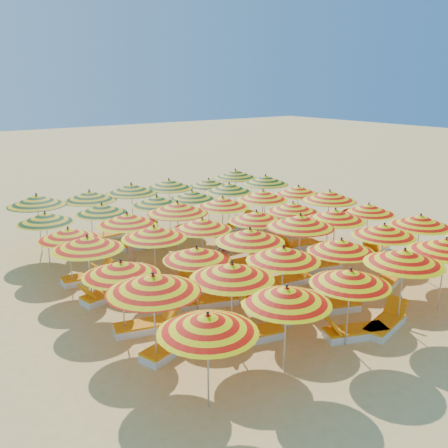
{
  "coord_description": "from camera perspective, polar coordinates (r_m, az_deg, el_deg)",
  "views": [
    {
      "loc": [
        -10.32,
        -13.51,
        6.59
      ],
      "look_at": [
        0.0,
        0.5,
        1.6
      ],
      "focal_mm": 40.0,
      "sensor_mm": 36.0,
      "label": 1
    }
  ],
  "objects": [
    {
      "name": "umbrella_38",
      "position": [
        22.07,
        -10.54,
        4.0
      ],
      "size": [
        2.68,
        2.68,
        2.39
      ],
      "color": "silver",
      "rests_on": "ground"
    },
    {
      "name": "umbrella_29",
      "position": [
        22.3,
        8.49,
        3.82
      ],
      "size": [
        2.76,
        2.76,
        2.22
      ],
      "color": "silver",
      "rests_on": "ground"
    },
    {
      "name": "lounger_10",
      "position": [
        17.01,
        7.36,
        -6.37
      ],
      "size": [
        1.8,
        0.83,
        0.69
      ],
      "rotation": [
        0.0,
        0.0,
        -0.15
      ],
      "color": "white",
      "rests_on": "ground"
    },
    {
      "name": "lounger_21",
      "position": [
        20.77,
        -9.01,
        -2.26
      ],
      "size": [
        1.8,
        0.86,
        0.69
      ],
      "rotation": [
        0.0,
        0.0,
        -0.17
      ],
      "color": "white",
      "rests_on": "ground"
    },
    {
      "name": "umbrella_2",
      "position": [
        12.88,
        14.24,
        -5.91
      ],
      "size": [
        2.49,
        2.49,
        2.15
      ],
      "color": "silver",
      "rests_on": "ground"
    },
    {
      "name": "lounger_24",
      "position": [
        22.05,
        -13.37,
        -1.42
      ],
      "size": [
        1.78,
        0.75,
        0.69
      ],
      "rotation": [
        0.0,
        0.0,
        0.1
      ],
      "color": "white",
      "rests_on": "ground"
    },
    {
      "name": "lounger_3",
      "position": [
        13.04,
        -5.95,
        -13.67
      ],
      "size": [
        1.83,
        1.06,
        0.69
      ],
      "rotation": [
        0.0,
        0.0,
        0.3
      ],
      "color": "white",
      "rests_on": "ground"
    },
    {
      "name": "umbrella_1",
      "position": [
        11.47,
        7.15,
        -8.1
      ],
      "size": [
        2.75,
        2.75,
        2.2
      ],
      "color": "silver",
      "rests_on": "ground"
    },
    {
      "name": "lounger_0",
      "position": [
        14.04,
        14.64,
        -11.86
      ],
      "size": [
        1.82,
        1.19,
        0.69
      ],
      "rotation": [
        0.0,
        0.0,
        2.75
      ],
      "color": "white",
      "rests_on": "ground"
    },
    {
      "name": "umbrella_15",
      "position": [
        16.75,
        8.71,
        0.33
      ],
      "size": [
        2.57,
        2.57,
        2.41
      ],
      "color": "silver",
      "rests_on": "ground"
    },
    {
      "name": "umbrella_31",
      "position": [
        19.68,
        -13.78,
        1.7
      ],
      "size": [
        2.51,
        2.51,
        2.14
      ],
      "color": "silver",
      "rests_on": "ground"
    },
    {
      "name": "lounger_11",
      "position": [
        18.39,
        10.57,
        -4.78
      ],
      "size": [
        1.83,
        1.06,
        0.69
      ],
      "rotation": [
        0.0,
        0.0,
        2.85
      ],
      "color": "white",
      "rests_on": "ground"
    },
    {
      "name": "umbrella_21",
      "position": [
        18.11,
        3.72,
        0.9
      ],
      "size": [
        2.1,
        2.1,
        2.14
      ],
      "color": "silver",
      "rests_on": "ground"
    },
    {
      "name": "lounger_16",
      "position": [
        20.57,
        8.44,
        -2.42
      ],
      "size": [
        1.8,
        0.84,
        0.69
      ],
      "rotation": [
        0.0,
        0.0,
        2.98
      ],
      "color": "white",
      "rests_on": "ground"
    },
    {
      "name": "lounger_23",
      "position": [
        24.91,
        5.35,
        0.95
      ],
      "size": [
        1.83,
        1.08,
        0.69
      ],
      "rotation": [
        0.0,
        0.0,
        -0.31
      ],
      "color": "white",
      "rests_on": "ground"
    },
    {
      "name": "umbrella_11",
      "position": [
        18.41,
        21.53,
        0.34
      ],
      "size": [
        2.79,
        2.79,
        2.25
      ],
      "color": "silver",
      "rests_on": "ground"
    },
    {
      "name": "umbrella_39",
      "position": [
        22.99,
        -6.31,
        4.58
      ],
      "size": [
        2.73,
        2.73,
        2.36
      ],
      "color": "silver",
      "rests_on": "ground"
    },
    {
      "name": "umbrella_0",
      "position": [
        10.16,
        -1.87,
        -11.28
      ],
      "size": [
        2.38,
        2.38,
        2.2
      ],
      "color": "silver",
      "rests_on": "ground"
    },
    {
      "name": "umbrella_41",
      "position": [
        25.29,
        1.3,
        5.75
      ],
      "size": [
        2.89,
        2.89,
        2.38
      ],
      "color": "silver",
      "rests_on": "ground"
    },
    {
      "name": "lounger_18",
      "position": [
        17.79,
        -12.1,
        -5.59
      ],
      "size": [
        1.76,
        0.67,
        0.69
      ],
      "rotation": [
        0.0,
        0.0,
        3.19
      ],
      "color": "white",
      "rests_on": "ground"
    },
    {
      "name": "umbrella_19",
      "position": [
        16.07,
        -8.01,
        -0.93
      ],
      "size": [
        2.76,
        2.76,
        2.22
      ],
      "color": "silver",
      "rests_on": "ground"
    },
    {
      "name": "umbrella_23",
      "position": [
        20.88,
        11.96,
        3.17
      ],
      "size": [
        2.55,
        2.55,
        2.36
      ],
      "color": "silver",
      "rests_on": "ground"
    },
    {
      "name": "umbrella_35",
      "position": [
        23.94,
        4.75,
        5.06
      ],
      "size": [
        2.62,
        2.62,
        2.35
      ],
      "color": "silver",
      "rests_on": "ground"
    },
    {
      "name": "lounger_12",
      "position": [
        20.74,
        16.98,
        -2.81
      ],
      "size": [
        1.83,
        1.08,
        0.69
      ],
      "rotation": [
        0.0,
        0.0,
        3.45
      ],
      "color": "white",
      "rests_on": "ground"
    },
    {
      "name": "umbrella_12",
      "position": [
        13.28,
        -11.69,
        -5.0
      ],
      "size": [
        2.17,
        2.17,
        2.17
      ],
      "color": "silver",
      "rests_on": "ground"
    },
    {
      "name": "lounger_4",
      "position": [
        13.47,
        3.04,
        -12.56
      ],
      "size": [
        1.82,
        0.99,
        0.69
      ],
      "rotation": [
        0.0,
        0.0,
        2.89
      ],
      "color": "white",
      "rests_on": "ground"
    },
    {
      "name": "umbrella_16",
      "position": [
        18.13,
        12.6,
        1.01
      ],
      "size": [
        2.68,
        2.68,
        2.3
      ],
      "color": "silver",
      "rests_on": "ground"
    },
    {
      "name": "lounger_1",
      "position": [
        14.71,
        17.99,
        -10.8
      ],
      "size": [
        1.82,
        0.97,
        0.69
      ],
      "rotation": [
        0.0,
        0.0,
        0.24
      ],
      "color": "white",
      "rests_on": "ground"
    },
    {
      "name": "lounger_8",
      "position": [
        14.08,
        -8.74,
        -11.41
      ],
      "size": [
        1.82,
        1.03,
        0.69
      ],
      "rotation": [
        0.0,
        0.0,
        -0.28
      ],
      "color": "white",
      "rests_on": "ground"
    },
    {
      "name": "umbrella_4",
      "position": [
        15.83,
        24.02,
        -2.28
      ],
      "size": [
        2.72,
        2.72,
        2.27
      ],
      "color": "silver",
      "rests_on": "ground"
    },
    {
      "name": "umbrella_40",
      "position": [
        24.32,
        -1.79,
        4.74
      ],
      "size": [
        2.53,
        2.53,
        2.1
      ],
      "color": "silver",
      "rests_on": "ground"
    },
    {
      "name": "ground",
      "position": [
        18.23,
        0.94,
        -5.19
      ],
      "size": [
        120.0,
        120.0,
        0.0
      ],
      "primitive_type": "plane",
      "color": "#F5C06D",
      "rests_on": "ground"
    },
    {
      "name": "umbrella_18",
      "position": [
        15.32,
        -15.33,
        -2.07
      ],
      "size": [
        2.25,
        2.25,
        2.26
      ],
      "color": "silver",
      "rests_on": "ground"
    },
    {
      "name": "lounger_14",
      "position": [
        16.76,
        -5.59,
        -6.67
      ],
      "size": [
        1.82,
        0.98,
        0.69
      ],
      "rotation": [
        0.0,
        0.0,
        0.25
      ],
      "color": "white",
      "rests_on": "ground"
    },
    {
      "name": "lounger_6",
      "position": [
        15.35,
        11.97,
        -9.17
      ],
      "size": [
        1.82,
        1.21,
        0.69
      ],
      "rotation": [
        0.0,
        0.0,
        2.74
      ],
      "color": "white",
      "rests_on": "ground"
    },
    {
      "name": "lounger_20",
      "position": [
        22.5,
        7.14,
        -0.76
      ],
      "size": [
        1.83,
        1.07,
        0.69
      ],
      "rotation": [
        0.0,
        0.0,
        0.3
      ],
      "color": "white",
      "rests_on": "ground"
    },
    {
      "name": "umbrella_17",
      "position": [
        19.95,
        16.2,
        1.69
      ],
      "size": [
        2.55,
        2.55,
        2.13
      ],
      "color": "silver",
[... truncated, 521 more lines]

